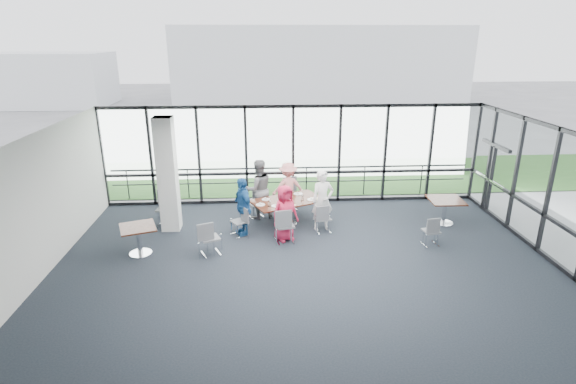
{
  "coord_description": "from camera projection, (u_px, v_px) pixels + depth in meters",
  "views": [
    {
      "loc": [
        -0.99,
        -8.96,
        5.21
      ],
      "look_at": [
        -0.29,
        2.81,
        1.1
      ],
      "focal_mm": 28.0,
      "sensor_mm": 36.0,
      "label": 1
    }
  ],
  "objects": [
    {
      "name": "chair_spare_lb",
      "position": [
        166.0,
        209.0,
        12.93
      ],
      "size": [
        0.54,
        0.54,
        0.99
      ],
      "primitive_type": null,
      "rotation": [
        0.0,
        0.0,
        3.02
      ],
      "color": "slate",
      "rests_on": "ground"
    },
    {
      "name": "hangar_aux",
      "position": [
        42.0,
        79.0,
        34.94
      ],
      "size": [
        10.0,
        6.0,
        4.0
      ],
      "primitive_type": "cube",
      "color": "silver",
      "rests_on": "ground"
    },
    {
      "name": "wall_front",
      "position": [
        356.0,
        380.0,
        4.98
      ],
      "size": [
        12.0,
        0.1,
        3.2
      ],
      "primitive_type": "cube",
      "color": "silver",
      "rests_on": "ground"
    },
    {
      "name": "diner_end",
      "position": [
        243.0,
        206.0,
        12.26
      ],
      "size": [
        0.88,
        1.08,
        1.62
      ],
      "primitive_type": "imported",
      "rotation": [
        0.0,
        0.0,
        -1.12
      ],
      "color": "#1C5190",
      "rests_on": "ground"
    },
    {
      "name": "menu_c",
      "position": [
        286.0,
        196.0,
        13.23
      ],
      "size": [
        0.34,
        0.32,
        0.0
      ],
      "primitive_type": "cube",
      "rotation": [
        0.0,
        0.0,
        0.55
      ],
      "color": "white",
      "rests_on": "main_table"
    },
    {
      "name": "side_table_right",
      "position": [
        445.0,
        203.0,
        12.98
      ],
      "size": [
        0.98,
        0.98,
        0.75
      ],
      "rotation": [
        0.0,
        0.0,
        -0.03
      ],
      "color": "#39180C",
      "rests_on": "ground"
    },
    {
      "name": "tumbler_a",
      "position": [
        282.0,
        202.0,
        12.54
      ],
      "size": [
        0.07,
        0.07,
        0.15
      ],
      "primitive_type": "cylinder",
      "color": "white",
      "rests_on": "main_table"
    },
    {
      "name": "ketchup_bottle",
      "position": [
        285.0,
        196.0,
        12.93
      ],
      "size": [
        0.06,
        0.06,
        0.18
      ],
      "primitive_type": "cylinder",
      "color": "#A81403",
      "rests_on": "main_table"
    },
    {
      "name": "plate_fr",
      "position": [
        298.0,
        194.0,
        13.38
      ],
      "size": [
        0.27,
        0.27,
        0.01
      ],
      "primitive_type": "cylinder",
      "color": "white",
      "rests_on": "main_table"
    },
    {
      "name": "menu_b",
      "position": [
        316.0,
        198.0,
        13.02
      ],
      "size": [
        0.32,
        0.22,
        0.0
      ],
      "primitive_type": "cube",
      "rotation": [
        0.0,
        0.0,
        0.02
      ],
      "color": "white",
      "rests_on": "main_table"
    },
    {
      "name": "structural_column",
      "position": [
        168.0,
        175.0,
        12.32
      ],
      "size": [
        0.5,
        0.5,
        3.2
      ],
      "primitive_type": "cube",
      "color": "white",
      "rests_on": "ground"
    },
    {
      "name": "curtain_wall_right",
      "position": [
        576.0,
        207.0,
        10.03
      ],
      "size": [
        0.1,
        10.0,
        3.2
      ],
      "primitive_type": "cube",
      "color": "white",
      "rests_on": "ground"
    },
    {
      "name": "apron",
      "position": [
        285.0,
        162.0,
        19.65
      ],
      "size": [
        80.0,
        70.0,
        0.02
      ],
      "primitive_type": "cube",
      "color": "slate",
      "rests_on": "ground"
    },
    {
      "name": "ceiling",
      "position": [
        310.0,
        140.0,
        9.16
      ],
      "size": [
        12.0,
        10.0,
        0.04
      ],
      "primitive_type": "cube",
      "color": "white",
      "rests_on": "ground"
    },
    {
      "name": "diner_far_right",
      "position": [
        288.0,
        187.0,
        13.85
      ],
      "size": [
        1.11,
        0.74,
        1.58
      ],
      "primitive_type": "imported",
      "rotation": [
        0.0,
        0.0,
        3.36
      ],
      "color": "pink",
      "rests_on": "ground"
    },
    {
      "name": "chair_main_nl",
      "position": [
        285.0,
        225.0,
        11.86
      ],
      "size": [
        0.55,
        0.55,
        0.95
      ],
      "primitive_type": null,
      "rotation": [
        0.0,
        0.0,
        0.19
      ],
      "color": "slate",
      "rests_on": "ground"
    },
    {
      "name": "plate_end",
      "position": [
        260.0,
        205.0,
        12.51
      ],
      "size": [
        0.26,
        0.26,
        0.01
      ],
      "primitive_type": "cylinder",
      "color": "white",
      "rests_on": "main_table"
    },
    {
      "name": "diner_near_left",
      "position": [
        285.0,
        213.0,
        11.9
      ],
      "size": [
        0.89,
        0.78,
        1.53
      ],
      "primitive_type": "imported",
      "rotation": [
        0.0,
        0.0,
        0.49
      ],
      "color": "#CB2045",
      "rests_on": "ground"
    },
    {
      "name": "plate_fl",
      "position": [
        266.0,
        199.0,
        12.92
      ],
      "size": [
        0.24,
        0.24,
        0.01
      ],
      "primitive_type": "cylinder",
      "color": "white",
      "rests_on": "main_table"
    },
    {
      "name": "tumbler_b",
      "position": [
        302.0,
        198.0,
        12.82
      ],
      "size": [
        0.07,
        0.07,
        0.15
      ],
      "primitive_type": "cylinder",
      "color": "white",
      "rests_on": "main_table"
    },
    {
      "name": "hangar_main",
      "position": [
        317.0,
        62.0,
        39.62
      ],
      "size": [
        24.0,
        10.0,
        6.0
      ],
      "primitive_type": "cube",
      "color": "silver",
      "rests_on": "ground"
    },
    {
      "name": "condiment_caddy",
      "position": [
        288.0,
        198.0,
        13.0
      ],
      "size": [
        0.1,
        0.07,
        0.04
      ],
      "primitive_type": "cube",
      "color": "black",
      "rests_on": "main_table"
    },
    {
      "name": "main_table",
      "position": [
        287.0,
        204.0,
        12.93
      ],
      "size": [
        2.29,
        1.83,
        0.75
      ],
      "rotation": [
        0.0,
        0.0,
        0.42
      ],
      "color": "#39180C",
      "rests_on": "ground"
    },
    {
      "name": "wall_left",
      "position": [
        23.0,
        219.0,
        9.35
      ],
      "size": [
        0.1,
        10.0,
        3.2
      ],
      "primitive_type": "cube",
      "color": "silver",
      "rests_on": "ground"
    },
    {
      "name": "side_table_left",
      "position": [
        138.0,
        231.0,
        11.14
      ],
      "size": [
        1.06,
        1.06,
        0.75
      ],
      "rotation": [
        0.0,
        0.0,
        0.35
      ],
      "color": "#39180C",
      "rests_on": "ground"
    },
    {
      "name": "diner_near_right",
      "position": [
        323.0,
        201.0,
        12.5
      ],
      "size": [
        0.72,
        0.6,
        1.74
      ],
      "primitive_type": "imported",
      "rotation": [
        0.0,
        0.0,
        0.23
      ],
      "color": "white",
      "rests_on": "ground"
    },
    {
      "name": "grass_strip",
      "position": [
        288.0,
        175.0,
        17.75
      ],
      "size": [
        80.0,
        5.0,
        0.01
      ],
      "primitive_type": "cube",
      "color": "#254F1E",
      "rests_on": "ground"
    },
    {
      "name": "tumbler_d",
      "position": [
        269.0,
        204.0,
        12.4
      ],
      "size": [
        0.08,
        0.08,
        0.15
      ],
      "primitive_type": "cylinder",
      "color": "white",
      "rests_on": "main_table"
    },
    {
      "name": "chair_main_nr",
      "position": [
        323.0,
        218.0,
        12.49
      ],
      "size": [
        0.47,
        0.47,
        0.81
      ],
      "primitive_type": null,
      "rotation": [
        0.0,
        0.0,
        0.22
      ],
      "color": "slate",
      "rests_on": "ground"
    },
    {
      "name": "chair_main_fr",
      "position": [
        288.0,
        195.0,
        14.12
      ],
      "size": [
        0.61,
        0.61,
        0.98
      ],
      "primitive_type": null,
      "rotation": [
        0.0,
        0.0,
        3.47
      ],
      "color": "slate",
      "rests_on": "ground"
    },
    {
      "name": "chair_spare_la",
      "position": [
        210.0,
        238.0,
        11.19
      ],
      "size": [
        0.57,
        0.57,
        0.89
      ],
      "primitive_type": null,
      "rotation": [
        0.0,
        0.0,
        0.4
      ],
      "color": "slate",
      "rests_on": "ground"
    },
    {
      "name": "chair_spare_r",
      "position": [
        431.0,
        231.0,
        11.7
      ],
      "size": [
        0.45,
        0.45,
        0.8
      ],
      "primitive_type": null,
      "rotation": [
        0.0,
        0.0,
        0.17
      ],
      "color": "slate",
      "rests_on": "ground"
    },
    {
      "name": "tumbler_c",
      "position": [
        285.0,
        195.0,
        13.09
      ],
      "size": [
        0.07,
        0.07,
        0.14
      ],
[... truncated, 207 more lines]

